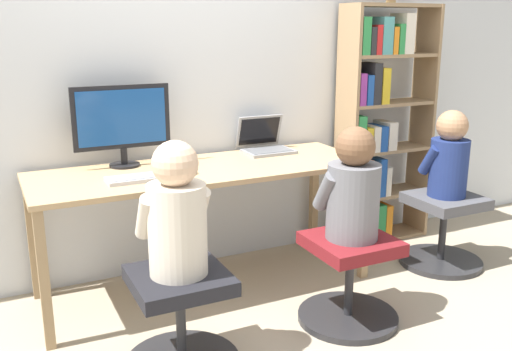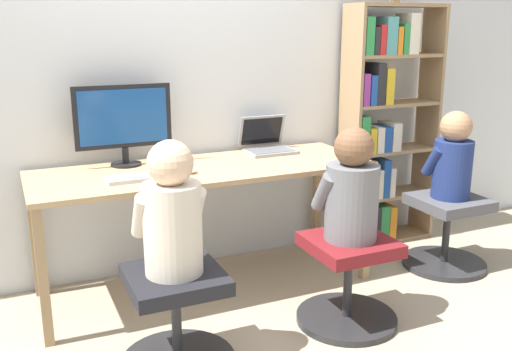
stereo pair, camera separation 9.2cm
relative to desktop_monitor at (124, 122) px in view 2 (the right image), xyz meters
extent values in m
plane|color=tan|center=(0.42, -0.59, -1.04)|extent=(14.00, 14.00, 0.00)
cube|color=silver|center=(0.42, 0.18, 0.26)|extent=(10.00, 0.05, 2.60)
cube|color=tan|center=(0.42, -0.24, -0.28)|extent=(2.02, 0.70, 0.03)
cube|color=#9C7D56|center=(-0.55, -0.55, -0.67)|extent=(0.05, 0.05, 0.75)
cube|color=#9C7D56|center=(1.39, -0.55, -0.67)|extent=(0.05, 0.05, 0.75)
cube|color=#9C7D56|center=(-0.55, 0.07, -0.67)|extent=(0.05, 0.05, 0.75)
cube|color=#9C7D56|center=(1.39, 0.07, -0.67)|extent=(0.05, 0.05, 0.75)
cylinder|color=black|center=(0.00, 0.00, -0.26)|extent=(0.18, 0.18, 0.01)
cylinder|color=black|center=(0.00, 0.00, -0.20)|extent=(0.04, 0.04, 0.10)
cube|color=black|center=(0.00, 0.00, 0.03)|extent=(0.58, 0.02, 0.37)
cube|color=#19478C|center=(0.00, -0.01, 0.03)|extent=(0.52, 0.01, 0.32)
cube|color=gray|center=(0.94, -0.06, -0.26)|extent=(0.32, 0.22, 0.02)
cube|color=slate|center=(0.94, -0.06, -0.25)|extent=(0.28, 0.17, 0.00)
cube|color=gray|center=(0.94, 0.09, -0.14)|extent=(0.32, 0.07, 0.22)
cube|color=black|center=(0.94, 0.08, -0.14)|extent=(0.28, 0.06, 0.18)
cube|color=#B2B2B7|center=(0.03, -0.35, -0.26)|extent=(0.42, 0.15, 0.02)
cube|color=#97979C|center=(0.03, -0.35, -0.24)|extent=(0.39, 0.12, 0.00)
ellipsoid|color=silver|center=(0.30, -0.33, -0.25)|extent=(0.07, 0.10, 0.04)
cylinder|color=#262628|center=(0.00, -1.00, -0.81)|extent=(0.05, 0.05, 0.38)
cube|color=black|center=(0.00, -1.00, -0.59)|extent=(0.44, 0.43, 0.07)
cylinder|color=#262628|center=(0.98, -0.97, -1.02)|extent=(0.56, 0.56, 0.04)
cylinder|color=#262628|center=(0.98, -0.97, -0.81)|extent=(0.05, 0.05, 0.38)
cube|color=maroon|center=(0.98, -0.97, -0.59)|extent=(0.44, 0.43, 0.07)
cylinder|color=beige|center=(0.00, -1.00, -0.34)|extent=(0.27, 0.27, 0.43)
sphere|color=beige|center=(0.00, -1.00, -0.03)|extent=(0.21, 0.21, 0.21)
cylinder|color=beige|center=(-0.13, -0.94, -0.28)|extent=(0.07, 0.19, 0.24)
cylinder|color=beige|center=(0.12, -0.94, -0.28)|extent=(0.07, 0.19, 0.24)
cylinder|color=slate|center=(0.98, -0.97, -0.35)|extent=(0.28, 0.28, 0.41)
sphere|color=brown|center=(0.98, -0.97, -0.05)|extent=(0.21, 0.21, 0.21)
cylinder|color=slate|center=(0.84, -0.92, -0.29)|extent=(0.08, 0.18, 0.23)
cylinder|color=slate|center=(1.11, -0.92, -0.29)|extent=(0.08, 0.18, 0.23)
cube|color=#997A56|center=(1.59, -0.01, -0.17)|extent=(0.02, 0.26, 1.74)
cube|color=#997A56|center=(2.29, -0.01, -0.17)|extent=(0.02, 0.26, 1.74)
cube|color=#997A56|center=(1.94, -0.01, -1.03)|extent=(0.68, 0.25, 0.02)
cube|color=#997A56|center=(1.94, -0.01, -0.69)|extent=(0.68, 0.25, 0.02)
cube|color=#997A56|center=(1.94, -0.01, -0.34)|extent=(0.68, 0.25, 0.02)
cube|color=#997A56|center=(1.94, -0.01, 0.00)|extent=(0.68, 0.25, 0.02)
cube|color=#997A56|center=(1.94, -0.01, 0.34)|extent=(0.68, 0.25, 0.02)
cube|color=#997A56|center=(1.94, -0.01, 0.69)|extent=(0.68, 0.25, 0.02)
cube|color=#262628|center=(1.63, -0.06, -0.88)|extent=(0.04, 0.16, 0.28)
cube|color=#1E4C9E|center=(1.69, -0.03, -0.88)|extent=(0.07, 0.22, 0.28)
cube|color=#262628|center=(1.77, -0.03, -0.88)|extent=(0.09, 0.22, 0.28)
cube|color=#2D8C47|center=(1.86, -0.05, -0.88)|extent=(0.08, 0.17, 0.27)
cube|color=orange|center=(1.93, -0.03, -0.89)|extent=(0.06, 0.21, 0.26)
cube|color=#2D8C47|center=(1.65, -0.05, -0.57)|extent=(0.08, 0.18, 0.22)
cube|color=orange|center=(1.73, -0.04, -0.53)|extent=(0.06, 0.20, 0.29)
cube|color=silver|center=(1.79, -0.05, -0.57)|extent=(0.06, 0.17, 0.21)
cube|color=#1E4C9E|center=(1.85, -0.05, -0.53)|extent=(0.06, 0.18, 0.28)
cube|color=silver|center=(1.91, -0.03, -0.57)|extent=(0.05, 0.21, 0.22)
cube|color=#2D8C47|center=(1.64, -0.04, -0.20)|extent=(0.07, 0.19, 0.27)
cube|color=gold|center=(1.71, -0.03, -0.24)|extent=(0.05, 0.22, 0.18)
cube|color=silver|center=(1.78, -0.05, -0.24)|extent=(0.06, 0.18, 0.18)
cube|color=#1E4C9E|center=(1.84, -0.04, -0.24)|extent=(0.06, 0.20, 0.18)
cube|color=silver|center=(1.92, -0.04, -0.23)|extent=(0.08, 0.20, 0.20)
cube|color=#8C338C|center=(1.64, -0.06, 0.12)|extent=(0.05, 0.16, 0.22)
cube|color=#1E4C9E|center=(1.70, -0.05, 0.12)|extent=(0.05, 0.18, 0.21)
cube|color=#262628|center=(1.76, -0.05, 0.16)|extent=(0.06, 0.18, 0.29)
cube|color=gold|center=(1.83, -0.04, 0.14)|extent=(0.07, 0.20, 0.25)
cube|color=#2D8C47|center=(1.64, -0.06, 0.48)|extent=(0.07, 0.15, 0.25)
cube|color=#262628|center=(1.70, -0.05, 0.45)|extent=(0.04, 0.18, 0.19)
cube|color=red|center=(1.75, -0.03, 0.46)|extent=(0.04, 0.21, 0.20)
cube|color=teal|center=(1.82, -0.07, 0.48)|extent=(0.09, 0.14, 0.25)
cube|color=orange|center=(1.89, -0.04, 0.45)|extent=(0.04, 0.20, 0.19)
cube|color=#2D8C47|center=(1.94, -0.04, 0.46)|extent=(0.05, 0.20, 0.21)
cube|color=silver|center=(2.01, -0.04, 0.49)|extent=(0.08, 0.18, 0.28)
cube|color=olive|center=(1.86, -0.08, 0.71)|extent=(0.06, 0.03, 0.02)
cylinder|color=#262628|center=(2.00, -0.61, -1.02)|extent=(0.56, 0.56, 0.04)
cylinder|color=#262628|center=(2.00, -0.61, -0.81)|extent=(0.05, 0.05, 0.38)
cube|color=#4C4C51|center=(2.00, -0.61, -0.59)|extent=(0.44, 0.43, 0.07)
cylinder|color=navy|center=(2.00, -0.61, -0.36)|extent=(0.25, 0.25, 0.38)
sphere|color=#A87A56|center=(2.00, -0.61, -0.08)|extent=(0.20, 0.20, 0.20)
cylinder|color=navy|center=(1.88, -0.55, -0.30)|extent=(0.07, 0.17, 0.22)
cylinder|color=navy|center=(2.12, -0.55, -0.30)|extent=(0.07, 0.17, 0.22)
camera|label=1|loc=(-0.74, -3.34, 0.56)|focal=40.00mm
camera|label=2|loc=(-0.66, -3.38, 0.56)|focal=40.00mm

